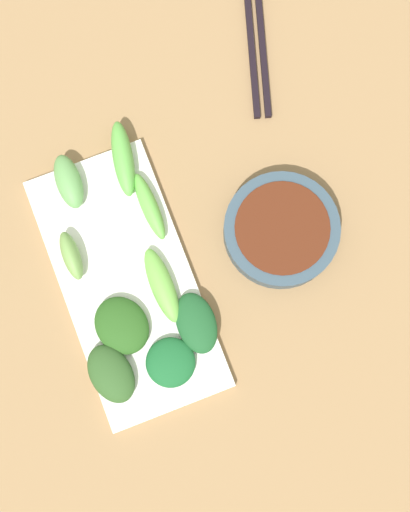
# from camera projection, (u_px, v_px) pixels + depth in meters

# --- Properties ---
(tabletop) EXTENTS (2.10, 2.10, 0.02)m
(tabletop) POSITION_uv_depth(u_px,v_px,m) (182.00, 272.00, 0.97)
(tabletop) COLOR #98744C
(tabletop) RESTS_ON ground
(sauce_bowl) EXTENTS (0.14, 0.14, 0.03)m
(sauce_bowl) POSITION_uv_depth(u_px,v_px,m) (283.00, 233.00, 0.95)
(sauce_bowl) COLOR #364A58
(sauce_bowl) RESTS_ON tabletop
(serving_plate) EXTENTS (0.16, 0.33, 0.01)m
(serving_plate) POSITION_uv_depth(u_px,v_px,m) (128.00, 283.00, 0.95)
(serving_plate) COLOR white
(serving_plate) RESTS_ON tabletop
(broccoli_leafy_0) EXTENTS (0.07, 0.07, 0.02)m
(broccoli_leafy_0) POSITION_uv_depth(u_px,v_px,m) (171.00, 362.00, 0.92)
(broccoli_leafy_0) COLOR #195C2C
(broccoli_leafy_0) RESTS_ON serving_plate
(broccoli_leafy_1) EXTENTS (0.08, 0.09, 0.02)m
(broccoli_leafy_1) POSITION_uv_depth(u_px,v_px,m) (122.00, 326.00, 0.93)
(broccoli_leafy_1) COLOR #28551C
(broccoli_leafy_1) RESTS_ON serving_plate
(broccoli_stalk_2) EXTENTS (0.03, 0.10, 0.02)m
(broccoli_stalk_2) POSITION_uv_depth(u_px,v_px,m) (162.00, 285.00, 0.93)
(broccoli_stalk_2) COLOR #6FB648
(broccoli_stalk_2) RESTS_ON serving_plate
(broccoli_stalk_3) EXTENTS (0.02, 0.09, 0.02)m
(broccoli_stalk_3) POSITION_uv_depth(u_px,v_px,m) (149.00, 206.00, 0.95)
(broccoli_stalk_3) COLOR #67B948
(broccoli_stalk_3) RESTS_ON serving_plate
(broccoli_leafy_4) EXTENTS (0.05, 0.08, 0.02)m
(broccoli_leafy_4) POSITION_uv_depth(u_px,v_px,m) (196.00, 323.00, 0.93)
(broccoli_leafy_4) COLOR #1D5328
(broccoli_leafy_4) RESTS_ON serving_plate
(broccoli_stalk_5) EXTENTS (0.04, 0.10, 0.03)m
(broccoli_stalk_5) POSITION_uv_depth(u_px,v_px,m) (123.00, 159.00, 0.95)
(broccoli_stalk_5) COLOR #60B048
(broccoli_stalk_5) RESTS_ON serving_plate
(broccoli_stalk_6) EXTENTS (0.02, 0.06, 0.03)m
(broccoli_stalk_6) POSITION_uv_depth(u_px,v_px,m) (71.00, 256.00, 0.93)
(broccoli_stalk_6) COLOR #75A150
(broccoli_stalk_6) RESTS_ON serving_plate
(broccoli_leafy_7) EXTENTS (0.06, 0.08, 0.03)m
(broccoli_leafy_7) POSITION_uv_depth(u_px,v_px,m) (111.00, 374.00, 0.92)
(broccoli_leafy_7) COLOR #2F5424
(broccoli_leafy_7) RESTS_ON serving_plate
(broccoli_stalk_8) EXTENTS (0.03, 0.07, 0.03)m
(broccoli_stalk_8) POSITION_uv_depth(u_px,v_px,m) (69.00, 182.00, 0.95)
(broccoli_stalk_8) COLOR #649E54
(broccoli_stalk_8) RESTS_ON serving_plate
(chopsticks) EXTENTS (0.09, 0.23, 0.01)m
(chopsticks) POSITION_uv_depth(u_px,v_px,m) (256.00, 33.00, 1.00)
(chopsticks) COLOR black
(chopsticks) RESTS_ON tabletop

